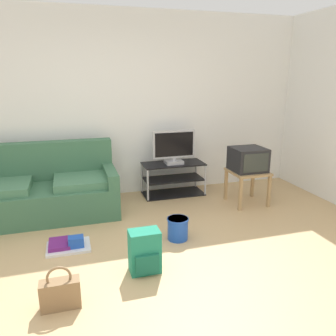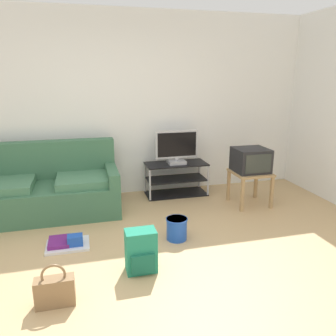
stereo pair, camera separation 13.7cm
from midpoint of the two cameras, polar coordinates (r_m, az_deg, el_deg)
ground_plane at (r=3.21m, az=-2.94°, el=-18.58°), size 9.00×9.80×0.02m
wall_back at (r=5.11m, az=-8.83°, el=10.35°), size 9.00×0.10×2.70m
couch at (r=4.73m, az=-19.08°, el=-3.42°), size 1.85×0.89×0.92m
tv_stand at (r=5.19m, az=2.12°, el=-1.85°), size 0.93×0.43×0.49m
flat_tv at (r=5.04m, az=2.25°, el=3.49°), size 0.65×0.22×0.51m
side_table at (r=4.89m, az=14.52°, el=-1.52°), size 0.50×0.50×0.48m
crt_tv at (r=4.84m, az=14.63°, el=1.32°), size 0.45×0.43×0.33m
backpack at (r=3.24m, az=-3.35°, el=-13.89°), size 0.28×0.26×0.41m
handbag at (r=2.98m, az=-17.28°, el=-19.19°), size 0.31×0.12×0.36m
cleaning_bucket at (r=3.83m, az=2.53°, el=-10.12°), size 0.24×0.24×0.25m
floor_tray at (r=3.85m, az=-15.71°, el=-12.14°), size 0.45×0.34×0.14m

